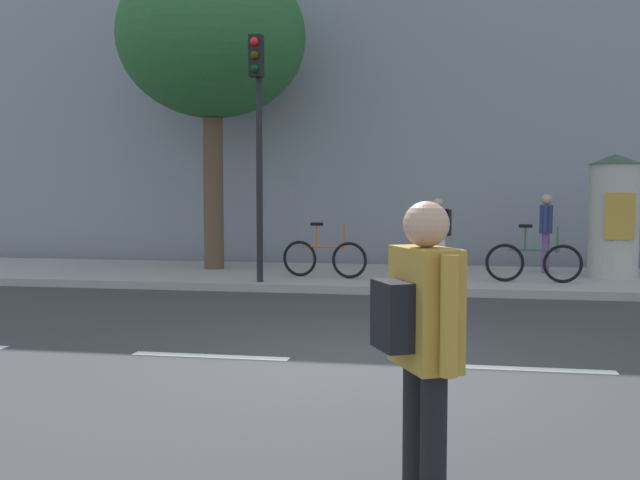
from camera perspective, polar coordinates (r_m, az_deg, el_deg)
ground_plane at (r=7.68m, az=3.46°, el=-9.93°), size 80.00×80.00×0.00m
sidewalk_curb at (r=14.55m, az=6.45°, el=-3.09°), size 36.00×4.00×0.15m
lane_markings at (r=7.68m, az=3.46°, el=-9.90°), size 25.80×0.16×0.01m
building_backdrop at (r=19.74m, az=7.41°, el=13.97°), size 36.00×5.00×10.61m
traffic_light at (r=13.16m, az=-5.11°, el=9.80°), size 0.24×0.45×4.55m
poster_column at (r=14.98m, az=22.83°, el=1.88°), size 1.03×1.03×2.44m
street_tree at (r=16.01m, az=-8.80°, el=15.89°), size 4.10×4.10×6.80m
pedestrian_in_dark_shirt at (r=3.78m, az=8.29°, el=-7.68°), size 0.50×0.57×1.79m
pedestrian_in_red_top at (r=15.44m, az=17.94°, el=1.00°), size 0.32×0.56×1.65m
pedestrian_near_pole at (r=14.54m, az=9.55°, el=0.78°), size 0.57×0.35×1.57m
bicycle_leaning at (r=13.90m, az=0.34°, el=-1.47°), size 1.75×0.38×1.09m
bicycle_upright at (r=13.73m, az=17.01°, el=-1.70°), size 1.77×0.12×1.09m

